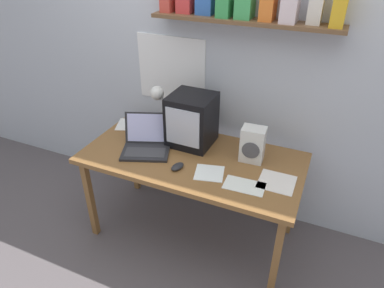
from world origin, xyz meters
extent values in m
plane|color=#5C5457|center=(0.00, 0.00, 0.00)|extent=(12.00, 12.00, 0.00)
cube|color=silver|center=(0.00, 0.51, 1.30)|extent=(5.60, 0.06, 2.60)
cube|color=white|center=(-0.38, 0.47, 1.15)|extent=(0.57, 0.01, 0.52)
cube|color=brown|center=(0.19, 0.39, 1.58)|extent=(1.25, 0.18, 0.02)
cube|color=#3B9C53|center=(0.19, 0.41, 1.69)|extent=(0.10, 0.14, 0.18)
cube|color=silver|center=(0.47, 0.40, 1.69)|extent=(0.10, 0.16, 0.19)
cube|color=silver|center=(0.61, 0.42, 1.69)|extent=(0.08, 0.12, 0.19)
cube|color=gold|center=(0.74, 0.40, 1.71)|extent=(0.08, 0.15, 0.24)
cube|color=brown|center=(0.00, 0.00, 0.71)|extent=(1.53, 0.76, 0.03)
cube|color=brown|center=(-0.70, -0.32, 0.35)|extent=(0.04, 0.05, 0.70)
cube|color=brown|center=(0.70, -0.32, 0.35)|extent=(0.04, 0.05, 0.70)
cube|color=brown|center=(-0.70, 0.32, 0.35)|extent=(0.04, 0.05, 0.70)
cube|color=brown|center=(0.70, 0.32, 0.35)|extent=(0.04, 0.05, 0.70)
cube|color=black|center=(-0.08, 0.17, 0.92)|extent=(0.31, 0.31, 0.37)
cube|color=silver|center=(-0.08, 0.02, 0.93)|extent=(0.25, 0.01, 0.27)
cube|color=#232326|center=(-0.32, -0.10, 0.74)|extent=(0.39, 0.33, 0.02)
cube|color=#38383A|center=(-0.31, -0.11, 0.75)|extent=(0.31, 0.22, 0.00)
cube|color=#232326|center=(-0.37, 0.04, 0.86)|extent=(0.33, 0.19, 0.22)
cube|color=#BFBFF3|center=(-0.37, 0.04, 0.86)|extent=(0.30, 0.17, 0.20)
cylinder|color=silver|center=(-0.35, 0.24, 0.74)|extent=(0.13, 0.13, 0.01)
cylinder|color=silver|center=(-0.35, 0.24, 0.91)|extent=(0.02, 0.02, 0.33)
sphere|color=silver|center=(-0.36, 0.18, 1.07)|extent=(0.10, 0.10, 0.10)
cylinder|color=white|center=(0.32, 0.29, 0.79)|extent=(0.07, 0.07, 0.11)
cylinder|color=orange|center=(0.32, 0.29, 0.77)|extent=(0.06, 0.06, 0.08)
cube|color=silver|center=(0.39, 0.13, 0.85)|extent=(0.16, 0.13, 0.24)
cylinder|color=#4C4C51|center=(0.39, 0.06, 0.84)|extent=(0.12, 0.01, 0.12)
ellipsoid|color=#232326|center=(-0.03, -0.17, 0.75)|extent=(0.09, 0.12, 0.03)
cube|color=silver|center=(0.60, -0.06, 0.73)|extent=(0.22, 0.21, 0.00)
cube|color=white|center=(0.18, -0.14, 0.73)|extent=(0.22, 0.22, 0.00)
cube|color=white|center=(0.43, -0.17, 0.73)|extent=(0.26, 0.16, 0.00)
cube|color=white|center=(-0.61, 0.24, 0.73)|extent=(0.34, 0.29, 0.00)
camera|label=1|loc=(0.80, -1.82, 2.05)|focal=32.00mm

